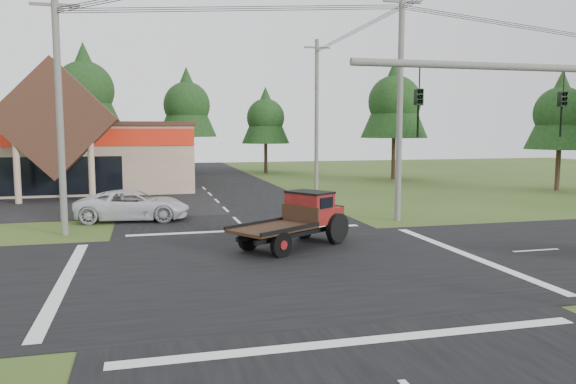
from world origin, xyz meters
name	(u,v)px	position (x,y,z in m)	size (l,w,h in m)	color
ground	(284,267)	(0.00, 0.00, 0.00)	(120.00, 120.00, 0.00)	#314C1B
road_ns	(284,267)	(0.00, 0.00, 0.01)	(12.00, 120.00, 0.02)	black
road_ew	(284,267)	(0.00, 0.00, 0.01)	(120.00, 12.00, 0.02)	black
utility_pole_nw	(59,112)	(-8.00, 8.00, 5.39)	(2.00, 0.30, 10.50)	#595651
utility_pole_ne	(400,105)	(8.00, 8.00, 5.89)	(2.00, 0.30, 11.50)	#595651
utility_pole_n	(317,114)	(8.00, 22.00, 5.74)	(2.00, 0.30, 11.20)	#595651
tree_row_c	(84,87)	(-10.00, 41.00, 8.72)	(7.28, 7.28, 13.13)	#332316
tree_row_d	(187,103)	(0.00, 42.00, 7.38)	(6.16, 6.16, 11.11)	#332316
tree_row_e	(266,116)	(8.00, 40.00, 6.03)	(5.04, 5.04, 9.09)	#332316
tree_side_ne	(395,99)	(18.00, 30.00, 7.38)	(6.16, 6.16, 11.11)	#332316
tree_side_e_near	(561,111)	(26.00, 18.00, 6.03)	(5.04, 5.04, 9.09)	#332316
antique_flatbed_truck	(292,220)	(1.06, 2.93, 1.10)	(2.01, 5.27, 2.20)	#550C0D
white_pickup	(133,205)	(-5.13, 11.44, 0.79)	(2.62, 5.67, 1.58)	silver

